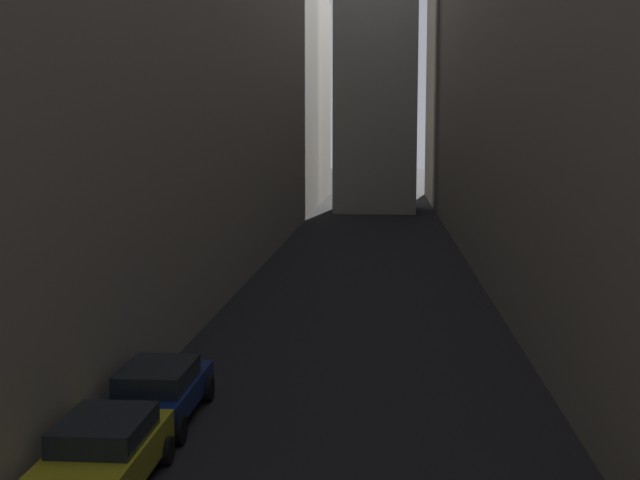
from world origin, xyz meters
The scene contains 5 objects.
ground_plane centered at (0.00, 48.00, 0.00)m, with size 264.00×264.00×0.00m, color black.
building_block_left centered at (-10.59, 50.00, 10.82)m, with size 10.19×108.00×21.63m, color gray.
building_block_right centered at (11.17, 50.00, 12.13)m, with size 11.33×108.00×24.27m, color #756B5B.
parked_car_left_third centered at (-4.40, 19.91, 0.76)m, with size 1.97×4.31×1.45m.
parked_car_left_far centered at (-4.40, 24.03, 0.76)m, with size 1.94×4.55×1.41m.
Camera 1 is at (1.04, 4.49, 6.92)m, focal length 47.56 mm.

